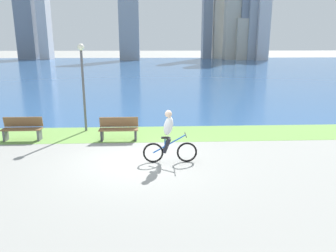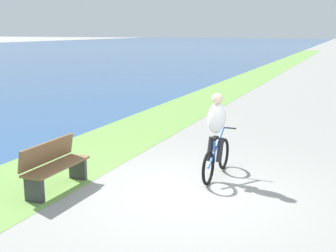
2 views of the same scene
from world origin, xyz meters
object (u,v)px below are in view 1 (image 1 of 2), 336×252
object	(u,v)px
bench_far_along_path	(119,129)
lamppost_tall	(83,74)
bench_near_path	(23,129)
cyclist_lead	(169,137)

from	to	relation	value
bench_far_along_path	lamppost_tall	bearing A→B (deg)	136.87
bench_near_path	lamppost_tall	bearing A→B (deg)	29.88
cyclist_lead	bench_far_along_path	world-z (taller)	cyclist_lead
bench_near_path	bench_far_along_path	distance (m)	3.77
bench_far_along_path	lamppost_tall	size ratio (longest dim) A/B	0.41
cyclist_lead	bench_far_along_path	xyz separation A→B (m)	(-1.83, 2.53, -0.39)
lamppost_tall	bench_far_along_path	bearing A→B (deg)	-43.13
bench_far_along_path	lamppost_tall	world-z (taller)	lamppost_tall
cyclist_lead	lamppost_tall	size ratio (longest dim) A/B	0.47
bench_near_path	lamppost_tall	xyz separation A→B (m)	(2.19, 1.26, 1.98)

